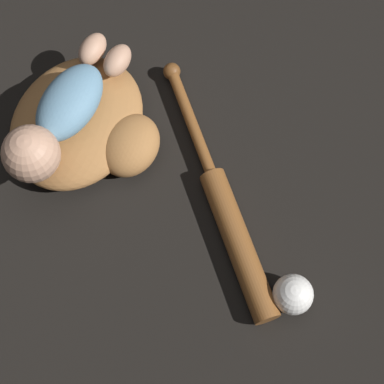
{
  "coord_description": "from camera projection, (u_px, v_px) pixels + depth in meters",
  "views": [
    {
      "loc": [
        0.59,
        0.34,
        1.26
      ],
      "look_at": [
        0.14,
        0.29,
        0.07
      ],
      "focal_mm": 60.0,
      "sensor_mm": 36.0,
      "label": 1
    }
  ],
  "objects": [
    {
      "name": "baseball",
      "position": [
        293.0,
        294.0,
        1.23
      ],
      "size": [
        0.08,
        0.08,
        0.08
      ],
      "color": "white",
      "rests_on": "ground"
    },
    {
      "name": "ground_plane",
      "position": [
        67.0,
        129.0,
        1.4
      ],
      "size": [
        6.0,
        6.0,
        0.0
      ],
      "primitive_type": "plane",
      "color": "black"
    },
    {
      "name": "baby_figure",
      "position": [
        58.0,
        118.0,
        1.26
      ],
      "size": [
        0.37,
        0.22,
        0.11
      ],
      "color": "#6693B2",
      "rests_on": "baseball_glove"
    },
    {
      "name": "baseball_glove",
      "position": [
        86.0,
        126.0,
        1.36
      ],
      "size": [
        0.4,
        0.38,
        0.09
      ],
      "color": "#A8703D",
      "rests_on": "ground"
    },
    {
      "name": "baseball_bat",
      "position": [
        228.0,
        217.0,
        1.3
      ],
      "size": [
        0.56,
        0.3,
        0.05
      ],
      "color": "brown",
      "rests_on": "ground"
    }
  ]
}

